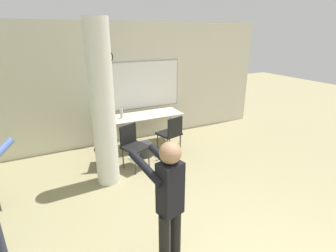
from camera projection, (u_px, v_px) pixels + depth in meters
wall_back at (115, 85)px, 6.11m from camera, size 8.00×0.15×2.80m
support_pillar at (103, 107)px, 4.33m from camera, size 0.40×0.40×2.80m
folding_table at (144, 117)px, 6.04m from camera, size 1.76×0.66×0.77m
bottle_on_table at (122, 113)px, 5.78m from camera, size 0.06×0.06×0.28m
waste_bin at (146, 149)px, 5.72m from camera, size 0.30×0.30×0.31m
chair_table_front at (133, 144)px, 5.13m from camera, size 0.57×0.57×0.87m
chair_table_right at (171, 132)px, 5.72m from camera, size 0.53×0.53×0.87m
chair_table_left at (106, 143)px, 5.15m from camera, size 0.55×0.55×0.87m
person_playing_front at (168, 200)px, 2.70m from camera, size 0.46×0.63×1.61m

